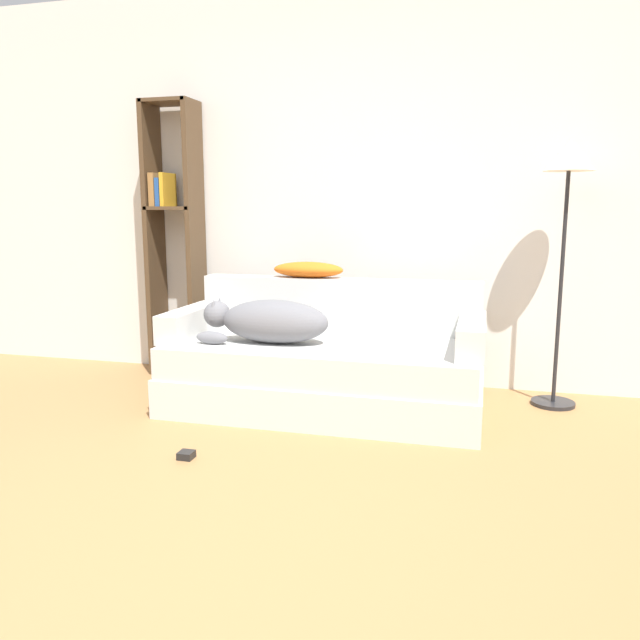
{
  "coord_description": "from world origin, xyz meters",
  "views": [
    {
      "loc": [
        1.0,
        -1.66,
        1.2
      ],
      "look_at": [
        0.1,
        1.77,
        0.57
      ],
      "focal_mm": 35.0,
      "sensor_mm": 36.0,
      "label": 1
    }
  ],
  "objects_px": {
    "dog": "(269,321)",
    "laptop": "(375,346)",
    "couch": "(324,376)",
    "floor_lamp": "(567,188)",
    "power_adapter": "(186,455)",
    "throw_pillow": "(308,270)",
    "bookshelf": "(173,228)"
  },
  "relations": [
    {
      "from": "couch",
      "to": "floor_lamp",
      "type": "relative_size",
      "value": 1.17
    },
    {
      "from": "floor_lamp",
      "to": "power_adapter",
      "type": "distance_m",
      "value": 2.61
    },
    {
      "from": "floor_lamp",
      "to": "bookshelf",
      "type": "bearing_deg",
      "value": 176.96
    },
    {
      "from": "dog",
      "to": "floor_lamp",
      "type": "bearing_deg",
      "value": 17.66
    },
    {
      "from": "power_adapter",
      "to": "couch",
      "type": "bearing_deg",
      "value": 63.46
    },
    {
      "from": "couch",
      "to": "power_adapter",
      "type": "relative_size",
      "value": 25.86
    },
    {
      "from": "throw_pillow",
      "to": "floor_lamp",
      "type": "distance_m",
      "value": 1.64
    },
    {
      "from": "dog",
      "to": "bookshelf",
      "type": "height_order",
      "value": "bookshelf"
    },
    {
      "from": "couch",
      "to": "floor_lamp",
      "type": "xyz_separation_m",
      "value": [
        1.35,
        0.44,
        1.11
      ]
    },
    {
      "from": "couch",
      "to": "power_adapter",
      "type": "distance_m",
      "value": 1.04
    },
    {
      "from": "dog",
      "to": "throw_pillow",
      "type": "bearing_deg",
      "value": 77.48
    },
    {
      "from": "laptop",
      "to": "power_adapter",
      "type": "bearing_deg",
      "value": -124.25
    },
    {
      "from": "dog",
      "to": "throw_pillow",
      "type": "height_order",
      "value": "throw_pillow"
    },
    {
      "from": "throw_pillow",
      "to": "bookshelf",
      "type": "distance_m",
      "value": 1.11
    },
    {
      "from": "floor_lamp",
      "to": "power_adapter",
      "type": "height_order",
      "value": "floor_lamp"
    },
    {
      "from": "dog",
      "to": "laptop",
      "type": "relative_size",
      "value": 2.15
    },
    {
      "from": "laptop",
      "to": "throw_pillow",
      "type": "relative_size",
      "value": 0.77
    },
    {
      "from": "power_adapter",
      "to": "laptop",
      "type": "bearing_deg",
      "value": 46.9
    },
    {
      "from": "couch",
      "to": "throw_pillow",
      "type": "relative_size",
      "value": 3.97
    },
    {
      "from": "throw_pillow",
      "to": "floor_lamp",
      "type": "relative_size",
      "value": 0.29
    },
    {
      "from": "throw_pillow",
      "to": "power_adapter",
      "type": "height_order",
      "value": "throw_pillow"
    },
    {
      "from": "couch",
      "to": "laptop",
      "type": "height_order",
      "value": "laptop"
    },
    {
      "from": "throw_pillow",
      "to": "dog",
      "type": "bearing_deg",
      "value": -102.52
    },
    {
      "from": "dog",
      "to": "laptop",
      "type": "distance_m",
      "value": 0.65
    },
    {
      "from": "throw_pillow",
      "to": "power_adapter",
      "type": "bearing_deg",
      "value": -100.85
    },
    {
      "from": "laptop",
      "to": "throw_pillow",
      "type": "height_order",
      "value": "throw_pillow"
    },
    {
      "from": "couch",
      "to": "floor_lamp",
      "type": "height_order",
      "value": "floor_lamp"
    },
    {
      "from": "couch",
      "to": "bookshelf",
      "type": "relative_size",
      "value": 0.96
    },
    {
      "from": "couch",
      "to": "dog",
      "type": "bearing_deg",
      "value": -163.26
    },
    {
      "from": "couch",
      "to": "floor_lamp",
      "type": "distance_m",
      "value": 1.81
    },
    {
      "from": "dog",
      "to": "bookshelf",
      "type": "xyz_separation_m",
      "value": [
        -0.95,
        0.67,
        0.52
      ]
    },
    {
      "from": "throw_pillow",
      "to": "floor_lamp",
      "type": "height_order",
      "value": "floor_lamp"
    }
  ]
}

